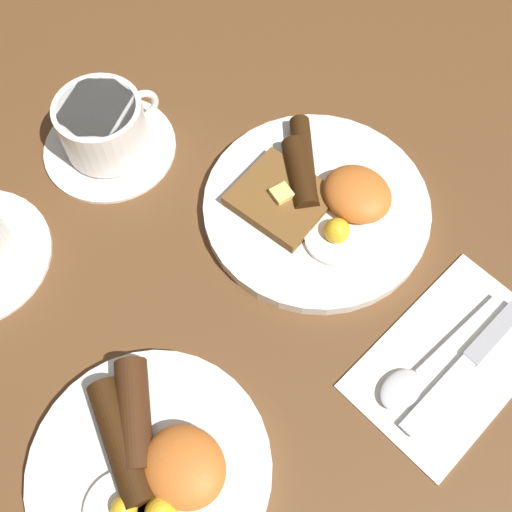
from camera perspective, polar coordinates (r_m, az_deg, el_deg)
ground_plane at (r=0.66m, az=5.71°, el=4.30°), size 3.00×3.00×0.00m
breakfast_plate_near at (r=0.65m, az=5.90°, el=5.11°), size 0.25×0.25×0.05m
breakfast_plate_far at (r=0.56m, az=-9.96°, el=-19.09°), size 0.21×0.21×0.05m
teacup_near at (r=0.70m, az=-14.19°, el=11.52°), size 0.15×0.15×0.07m
napkin at (r=0.61m, az=18.15°, el=-9.32°), size 0.13×0.21×0.01m
knife at (r=0.62m, az=19.74°, el=-9.20°), size 0.03×0.18×0.01m
spoon at (r=0.59m, az=14.82°, el=-11.09°), size 0.04×0.17×0.01m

